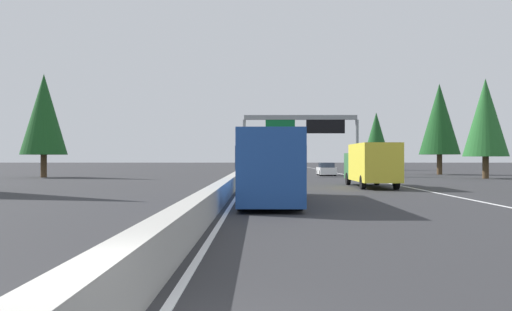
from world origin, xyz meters
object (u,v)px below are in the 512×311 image
sedan_mid_center (326,170)px  sedan_distant_b (289,167)px  bus_near_center (269,164)px  box_truck_far_center (371,164)px  conifer_right_mid (439,119)px  conifer_right_far (376,135)px  conifer_left_near (44,114)px  conifer_right_near (486,118)px  pickup_far_right (262,164)px  sign_gantry_overhead (302,128)px  minivan_near_right (284,164)px

sedan_mid_center → sedan_distant_b: bearing=12.1°
bus_near_center → box_truck_far_center: bearing=-30.3°
conifer_right_mid → conifer_right_far: conifer_right_mid is taller
box_truck_far_center → conifer_right_mid: bearing=-26.4°
conifer_right_mid → conifer_left_near: conifer_right_mid is taller
conifer_right_near → conifer_right_mid: (12.49, 0.33, 0.75)m
box_truck_far_center → conifer_right_mid: 31.71m
conifer_right_near → conifer_left_near: (2.58, 43.95, 0.55)m
bus_near_center → pickup_far_right: (63.51, 0.09, -0.80)m
sign_gantry_overhead → bus_near_center: sign_gantry_overhead is taller
box_truck_far_center → conifer_left_near: conifer_left_near is taller
sedan_mid_center → conifer_right_near: (-8.60, -14.37, 5.21)m
bus_near_center → conifer_right_mid: size_ratio=1.05×
conifer_right_far → conifer_right_near: bearing=-175.8°
sedan_mid_center → conifer_right_mid: 15.74m
sedan_mid_center → conifer_right_mid: size_ratio=0.40×
box_truck_far_center → sedan_distant_b: size_ratio=1.93×
pickup_far_right → conifer_right_near: 41.95m
sedan_distant_b → conifer_left_near: 34.45m
conifer_right_near → conifer_right_mid: bearing=1.5°
pickup_far_right → bus_near_center: bearing=-179.9°
sedan_mid_center → conifer_right_far: conifer_right_far is taller
minivan_near_right → sedan_distant_b: bearing=-179.3°
sedan_mid_center → conifer_right_near: size_ratio=0.45×
sign_gantry_overhead → bus_near_center: size_ratio=1.10×
minivan_near_right → box_truck_far_center: bearing=-176.1°
conifer_right_far → sedan_mid_center: bearing=157.5°
minivan_near_right → conifer_right_mid: (-24.90, -17.51, 5.69)m
sign_gantry_overhead → minivan_near_right: 31.17m
sedan_distant_b → conifer_right_mid: size_ratio=0.40×
sedan_mid_center → pickup_far_right: 28.00m
sign_gantry_overhead → conifer_right_near: 18.45m
sign_gantry_overhead → conifer_right_mid: 17.99m
sign_gantry_overhead → sedan_distant_b: (17.59, 0.44, -4.62)m
bus_near_center → box_truck_far_center: size_ratio=1.35×
conifer_left_near → conifer_right_mid: bearing=-77.2°
conifer_right_near → sedan_distant_b: bearing=36.2°
sedan_distant_b → conifer_left_near: bearing=129.3°
conifer_left_near → conifer_right_far: bearing=-50.4°
conifer_right_near → conifer_right_far: bearing=4.2°
sedan_distant_b → conifer_left_near: conifer_left_near is taller
pickup_far_right → sedan_distant_b: size_ratio=1.27×
sign_gantry_overhead → pickup_far_right: sign_gantry_overhead is taller
minivan_near_right → bus_near_center: bearing=176.9°
sign_gantry_overhead → minivan_near_right: size_ratio=2.54×
box_truck_far_center → pickup_far_right: bearing=8.1°
sign_gantry_overhead → sedan_distant_b: size_ratio=2.88×
sedan_mid_center → sedan_distant_b: size_ratio=1.00×
box_truck_far_center → sedan_mid_center: size_ratio=1.93×
sign_gantry_overhead → conifer_left_near: conifer_left_near is taller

